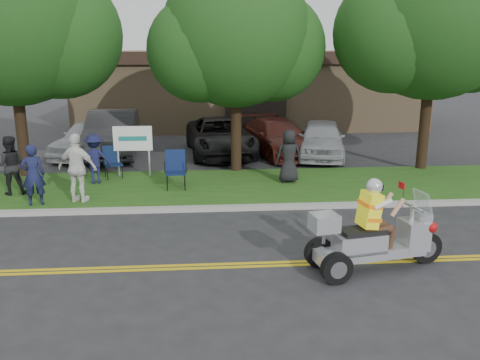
{
  "coord_description": "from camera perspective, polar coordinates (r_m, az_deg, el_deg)",
  "views": [
    {
      "loc": [
        -0.68,
        -9.84,
        4.24
      ],
      "look_at": [
        0.23,
        2.0,
        1.11
      ],
      "focal_mm": 38.0,
      "sensor_mm": 36.0,
      "label": 1
    }
  ],
  "objects": [
    {
      "name": "parked_car_left",
      "position": [
        20.96,
        -14.1,
        5.12
      ],
      "size": [
        2.19,
        5.43,
        1.76
      ],
      "primitive_type": "imported",
      "rotation": [
        0.0,
        0.0,
        0.06
      ],
      "color": "#2C2C2F",
      "rests_on": "ground"
    },
    {
      "name": "business_sign",
      "position": [
        16.85,
        -11.94,
        4.27
      ],
      "size": [
        1.25,
        0.06,
        1.75
      ],
      "color": "silver",
      "rests_on": "ground"
    },
    {
      "name": "tree_right",
      "position": [
        18.58,
        21.11,
        16.28
      ],
      "size": [
        6.86,
        5.6,
        8.07
      ],
      "color": "#332114",
      "rests_on": "ground"
    },
    {
      "name": "grass_verge",
      "position": [
        15.62,
        -1.75,
        -0.75
      ],
      "size": [
        60.0,
        4.0,
        0.1
      ],
      "primitive_type": "cube",
      "color": "#224D14",
      "rests_on": "ground"
    },
    {
      "name": "centerline_near",
      "position": [
        10.2,
        -0.18,
        -9.73
      ],
      "size": [
        60.0,
        0.1,
        0.01
      ],
      "primitive_type": "cube",
      "color": "gold",
      "rests_on": "ground"
    },
    {
      "name": "tree_left",
      "position": [
        17.84,
        -24.18,
        15.51
      ],
      "size": [
        6.62,
        5.4,
        7.78
      ],
      "color": "#332114",
      "rests_on": "ground"
    },
    {
      "name": "parked_car_mid",
      "position": [
        20.43,
        -2.22,
        4.9
      ],
      "size": [
        2.94,
        5.49,
        1.47
      ],
      "primitive_type": "imported",
      "rotation": [
        0.0,
        0.0,
        0.1
      ],
      "color": "black",
      "rests_on": "ground"
    },
    {
      "name": "spectator_adult_right",
      "position": [
        14.41,
        -17.77,
        1.28
      ],
      "size": [
        1.19,
        0.76,
        1.89
      ],
      "primitive_type": "imported",
      "rotation": [
        0.0,
        0.0,
        2.84
      ],
      "color": "white",
      "rests_on": "grass_verge"
    },
    {
      "name": "tree_mid",
      "position": [
        17.12,
        -0.28,
        15.44
      ],
      "size": [
        5.88,
        4.8,
        7.05
      ],
      "color": "#332114",
      "rests_on": "ground"
    },
    {
      "name": "trike_scooter",
      "position": [
        10.18,
        14.64,
        -6.38
      ],
      "size": [
        2.82,
        1.16,
        1.85
      ],
      "rotation": [
        0.0,
        0.0,
        0.19
      ],
      "color": "black",
      "rests_on": "ground"
    },
    {
      "name": "lawn_chair_a",
      "position": [
        15.31,
        -7.25,
        1.47
      ],
      "size": [
        0.63,
        0.65,
        1.14
      ],
      "rotation": [
        0.0,
        0.0,
        0.05
      ],
      "color": "black",
      "rests_on": "grass_verge"
    },
    {
      "name": "lawn_chair_b",
      "position": [
        16.94,
        -14.15,
        2.21
      ],
      "size": [
        0.7,
        0.71,
        1.02
      ],
      "rotation": [
        0.0,
        0.0,
        0.35
      ],
      "color": "black",
      "rests_on": "grass_verge"
    },
    {
      "name": "curb",
      "position": [
        13.57,
        -1.32,
        -3.16
      ],
      "size": [
        60.0,
        0.25,
        0.12
      ],
      "primitive_type": "cube",
      "color": "#A8A89E",
      "rests_on": "ground"
    },
    {
      "name": "spectator_chair_a",
      "position": [
        16.3,
        -16.0,
        2.3
      ],
      "size": [
        1.06,
        0.68,
        1.54
      ],
      "primitive_type": "imported",
      "rotation": [
        0.0,
        0.0,
        3.26
      ],
      "color": "#181B45",
      "rests_on": "grass_verge"
    },
    {
      "name": "parked_car_far_right",
      "position": [
        20.14,
        9.13,
        4.58
      ],
      "size": [
        2.68,
        4.61,
        1.47
      ],
      "primitive_type": "imported",
      "rotation": [
        0.0,
        0.0,
        -0.23
      ],
      "color": "#A8A9AF",
      "rests_on": "ground"
    },
    {
      "name": "commercial_building",
      "position": [
        29.03,
        0.92,
        10.38
      ],
      "size": [
        18.0,
        8.2,
        4.0
      ],
      "color": "#9E7F5B",
      "rests_on": "ground"
    },
    {
      "name": "parked_car_far_left",
      "position": [
        20.88,
        -16.34,
        4.57
      ],
      "size": [
        3.01,
        4.73,
        1.5
      ],
      "primitive_type": "imported",
      "rotation": [
        0.0,
        0.0,
        -0.31
      ],
      "color": "#A1A4A8",
      "rests_on": "ground"
    },
    {
      "name": "centerline_far",
      "position": [
        10.35,
        -0.25,
        -9.36
      ],
      "size": [
        60.0,
        0.1,
        0.01
      ],
      "primitive_type": "cube",
      "color": "gold",
      "rests_on": "ground"
    },
    {
      "name": "spectator_adult_left",
      "position": [
        14.55,
        -22.22,
        0.54
      ],
      "size": [
        0.69,
        0.56,
        1.66
      ],
      "primitive_type": "imported",
      "rotation": [
        0.0,
        0.0,
        3.44
      ],
      "color": "#171C41",
      "rests_on": "grass_verge"
    },
    {
      "name": "ground",
      "position": [
        10.74,
        -0.41,
        -8.48
      ],
      "size": [
        120.0,
        120.0,
        0.0
      ],
      "primitive_type": "plane",
      "color": "#28282B",
      "rests_on": "ground"
    },
    {
      "name": "parked_car_right",
      "position": [
        20.48,
        4.31,
        4.81
      ],
      "size": [
        3.04,
        5.18,
        1.41
      ],
      "primitive_type": "imported",
      "rotation": [
        0.0,
        0.0,
        0.23
      ],
      "color": "#441610",
      "rests_on": "ground"
    },
    {
      "name": "spectator_adult_mid",
      "position": [
        15.9,
        -24.41,
        1.51
      ],
      "size": [
        0.95,
        0.81,
        1.69
      ],
      "primitive_type": "imported",
      "rotation": [
        0.0,
        0.0,
        3.37
      ],
      "color": "black",
      "rests_on": "grass_verge"
    },
    {
      "name": "spectator_chair_b",
      "position": [
        15.86,
        5.49,
        2.7
      ],
      "size": [
        0.87,
        0.61,
        1.66
      ],
      "primitive_type": "imported",
      "rotation": [
        0.0,
        0.0,
        3.25
      ],
      "color": "black",
      "rests_on": "grass_verge"
    }
  ]
}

